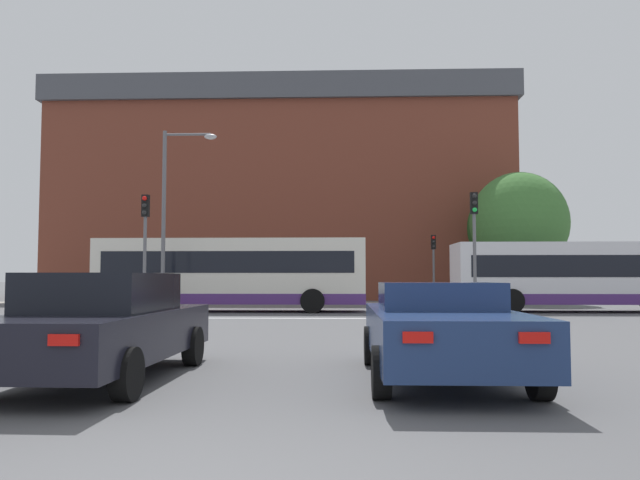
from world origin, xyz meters
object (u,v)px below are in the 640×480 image
at_px(street_lamp_junction, 173,202).
at_px(pedestrian_waiting, 187,284).
at_px(car_saloon_left, 103,325).
at_px(traffic_light_near_left, 145,235).
at_px(traffic_light_near_right, 474,234).
at_px(traffic_light_far_right, 434,257).
at_px(car_roadster_right, 441,330).
at_px(bus_crossing_lead, 232,273).
at_px(bus_crossing_trailing, 583,275).
at_px(pedestrian_walking_east, 220,287).

height_order(street_lamp_junction, pedestrian_waiting, street_lamp_junction).
relative_size(car_saloon_left, traffic_light_near_left, 1.10).
xyz_separation_m(car_saloon_left, traffic_light_near_left, (-3.74, 13.42, 2.21)).
bearing_deg(pedestrian_waiting, traffic_light_near_right, -163.29).
relative_size(car_saloon_left, traffic_light_far_right, 1.28).
bearing_deg(car_roadster_right, car_saloon_left, -176.95).
relative_size(car_roadster_right, bus_crossing_lead, 0.42).
bearing_deg(car_roadster_right, traffic_light_near_left, 123.15).
bearing_deg(bus_crossing_trailing, car_roadster_right, -26.27).
xyz_separation_m(bus_crossing_trailing, pedestrian_walking_east, (-17.45, 9.51, -0.64)).
height_order(bus_crossing_trailing, pedestrian_waiting, bus_crossing_trailing).
height_order(traffic_light_near_left, pedestrian_waiting, traffic_light_near_left).
distance_m(traffic_light_near_left, traffic_light_far_right, 17.71).
xyz_separation_m(bus_crossing_lead, bus_crossing_trailing, (15.03, 0.21, -0.10)).
distance_m(street_lamp_junction, pedestrian_waiting, 11.47).
bearing_deg(bus_crossing_lead, bus_crossing_trailing, 90.81).
height_order(street_lamp_junction, pedestrian_walking_east, street_lamp_junction).
height_order(car_saloon_left, pedestrian_waiting, pedestrian_waiting).
xyz_separation_m(street_lamp_junction, pedestrian_waiting, (-2.07, 10.75, -3.42)).
bearing_deg(car_saloon_left, bus_crossing_lead, 95.43).
bearing_deg(bus_crossing_lead, car_roadster_right, 19.20).
relative_size(traffic_light_near_left, pedestrian_walking_east, 2.79).
bearing_deg(street_lamp_junction, pedestrian_waiting, 100.88).
height_order(bus_crossing_lead, street_lamp_junction, street_lamp_junction).
relative_size(car_saloon_left, street_lamp_junction, 0.67).
bearing_deg(bus_crossing_lead, pedestrian_walking_east, -166.02).
xyz_separation_m(car_roadster_right, pedestrian_walking_east, (-8.60, 27.46, 0.22)).
distance_m(car_roadster_right, street_lamp_junction, 18.10).
bearing_deg(pedestrian_waiting, street_lamp_junction, 159.90).
distance_m(bus_crossing_lead, traffic_light_near_right, 10.43).
bearing_deg(pedestrian_walking_east, traffic_light_far_right, -145.75).
relative_size(car_saloon_left, car_roadster_right, 1.02).
bearing_deg(bus_crossing_trailing, pedestrian_walking_east, -118.60).
height_order(bus_crossing_trailing, traffic_light_near_right, traffic_light_near_right).
distance_m(bus_crossing_trailing, traffic_light_near_left, 18.09).
bearing_deg(bus_crossing_trailing, pedestrian_waiting, -113.87).
bearing_deg(car_roadster_right, traffic_light_far_right, 82.13).
bearing_deg(traffic_light_far_right, pedestrian_waiting, 178.20).
bearing_deg(traffic_light_near_right, traffic_light_near_left, -176.47).
height_order(car_saloon_left, street_lamp_junction, street_lamp_junction).
xyz_separation_m(car_roadster_right, traffic_light_far_right, (3.69, 25.98, 1.89)).
relative_size(street_lamp_junction, pedestrian_walking_east, 4.62).
distance_m(bus_crossing_trailing, street_lamp_junction, 17.48).
height_order(traffic_light_near_left, street_lamp_junction, street_lamp_junction).
distance_m(car_roadster_right, bus_crossing_trailing, 20.03).
bearing_deg(traffic_light_near_right, pedestrian_walking_east, 131.62).
relative_size(car_roadster_right, traffic_light_far_right, 1.25).
height_order(car_saloon_left, car_roadster_right, car_saloon_left).
xyz_separation_m(bus_crossing_lead, traffic_light_near_right, (9.61, -3.81, 1.40)).
height_order(car_saloon_left, bus_crossing_trailing, bus_crossing_trailing).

